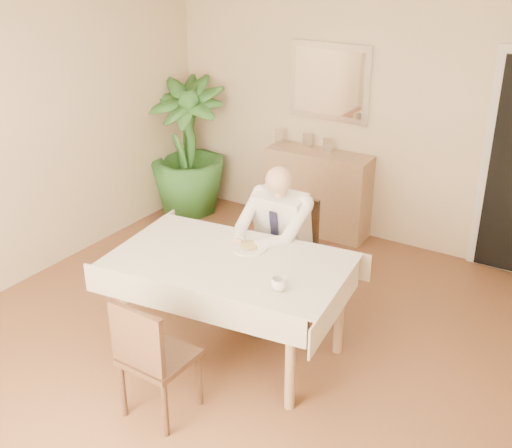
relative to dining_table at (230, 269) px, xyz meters
The scene contains 16 objects.
room 0.64m from the dining_table, 55.97° to the right, with size 5.00×5.02×2.60m.
mirror 2.56m from the dining_table, 99.85° to the left, with size 0.86×0.04×0.76m.
dining_table is the anchor object (origin of this frame).
chair_far 0.90m from the dining_table, 90.00° to the left, with size 0.45×0.45×0.91m.
chair_near 0.93m from the dining_table, 88.90° to the right, with size 0.42×0.42×0.87m.
seated_man 0.59m from the dining_table, 90.00° to the left, with size 0.48×0.72×1.24m.
plate 0.23m from the dining_table, 80.65° to the left, with size 0.26×0.26×0.02m, color white.
food 0.24m from the dining_table, 80.65° to the left, with size 0.14×0.14×0.06m, color olive.
knife 0.20m from the dining_table, 63.47° to the left, with size 0.01×0.01×0.13m, color silver.
fork 0.19m from the dining_table, 92.15° to the left, with size 0.01×0.01×0.13m, color silver.
coffee_mug 0.57m from the dining_table, 19.68° to the right, with size 0.11×0.11×0.09m, color white.
sideboard 2.27m from the dining_table, 100.50° to the left, with size 1.09×0.37×0.87m, color tan.
photo_frame_left 2.45m from the dining_table, 111.93° to the left, with size 0.10×0.02×0.14m, color silver.
photo_frame_center 2.39m from the dining_table, 104.50° to the left, with size 0.10×0.02×0.14m, color silver.
photo_frame_right 2.31m from the dining_table, 98.77° to the left, with size 0.10×0.02×0.14m, color silver.
potted_palm 2.70m from the dining_table, 134.18° to the left, with size 0.84×0.84×1.50m, color #275B22.
Camera 1 is at (2.27, -3.26, 2.90)m, focal length 45.00 mm.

